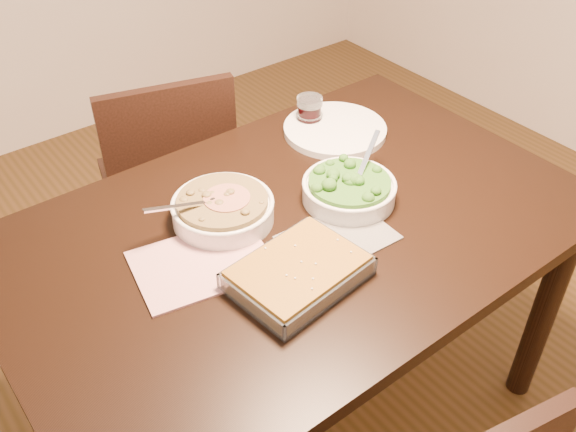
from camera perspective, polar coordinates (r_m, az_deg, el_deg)
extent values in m
plane|color=#463114|center=(2.08, 0.61, -16.77)|extent=(4.00, 4.00, 0.00)
cube|color=black|center=(1.54, 0.79, -1.18)|extent=(1.40, 0.90, 0.04)
cube|color=black|center=(1.58, 0.76, -3.12)|extent=(1.26, 0.76, 0.08)
cylinder|color=black|center=(2.00, 21.85, -7.76)|extent=(0.07, 0.07, 0.71)
cylinder|color=black|center=(1.88, -22.20, -11.61)|extent=(0.07, 0.07, 0.71)
cylinder|color=black|center=(2.32, 7.08, 2.38)|extent=(0.07, 0.07, 0.71)
cube|color=#A72F44|center=(1.43, -7.64, -4.13)|extent=(0.33, 0.27, 0.01)
cube|color=#24232A|center=(1.49, 4.46, -1.93)|extent=(0.25, 0.19, 0.00)
cube|color=white|center=(1.90, 1.89, 8.19)|extent=(0.10, 0.10, 0.00)
cylinder|color=white|center=(1.53, -5.79, 0.36)|extent=(0.24, 0.24, 0.05)
torus|color=white|center=(1.51, -5.85, 1.17)|extent=(0.24, 0.24, 0.01)
cylinder|color=#3C2D10|center=(1.51, -5.86, 1.29)|extent=(0.21, 0.21, 0.02)
cube|color=silver|center=(1.47, -8.35, 0.72)|extent=(0.15, 0.02, 0.05)
cylinder|color=maroon|center=(1.50, -5.46, 1.63)|extent=(0.11, 0.11, 0.00)
cylinder|color=white|center=(1.59, 5.43, 2.12)|extent=(0.23, 0.23, 0.04)
torus|color=white|center=(1.58, 5.48, 2.88)|extent=(0.23, 0.23, 0.01)
cylinder|color=#174610|center=(1.57, 5.49, 3.00)|extent=(0.20, 0.20, 0.02)
cube|color=silver|center=(1.62, 6.32, 4.79)|extent=(0.14, 0.09, 0.05)
cube|color=silver|center=(1.38, 0.89, -5.72)|extent=(0.30, 0.24, 0.01)
cube|color=#5D2B0D|center=(1.36, 0.91, -4.96)|extent=(0.28, 0.22, 0.04)
cube|color=silver|center=(1.41, -1.94, -3.08)|extent=(0.28, 0.04, 0.04)
cube|color=silver|center=(1.31, 3.99, -7.19)|extent=(0.28, 0.04, 0.04)
cube|color=silver|center=(1.44, 4.74, -2.42)|extent=(0.03, 0.20, 0.04)
cube|color=silver|center=(1.30, -3.38, -7.97)|extent=(0.03, 0.20, 0.04)
cylinder|color=black|center=(1.89, 1.91, 9.03)|extent=(0.07, 0.07, 0.06)
cylinder|color=silver|center=(1.86, 1.94, 10.17)|extent=(0.07, 0.07, 0.02)
cylinder|color=white|center=(1.86, 4.19, 7.67)|extent=(0.29, 0.29, 0.02)
cube|color=black|center=(2.27, -10.73, 3.04)|extent=(0.50, 0.50, 0.04)
cylinder|color=black|center=(2.56, -7.32, 2.05)|extent=(0.03, 0.03, 0.40)
cylinder|color=black|center=(2.30, -4.88, -2.74)|extent=(0.03, 0.03, 0.40)
cylinder|color=black|center=(2.52, -14.90, 0.22)|extent=(0.03, 0.03, 0.40)
cylinder|color=black|center=(2.26, -13.32, -4.88)|extent=(0.03, 0.03, 0.40)
cube|color=black|center=(1.99, -10.26, 5.64)|extent=(0.40, 0.14, 0.44)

